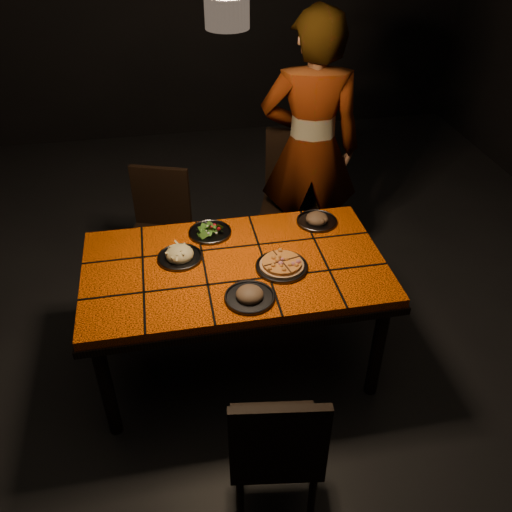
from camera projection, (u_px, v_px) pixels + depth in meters
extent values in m
cube|color=black|center=(237.00, 363.00, 3.34)|extent=(6.00, 7.00, 0.04)
cube|color=#F65407|center=(235.00, 267.00, 2.90)|extent=(1.60, 0.90, 0.05)
cube|color=black|center=(235.00, 274.00, 2.93)|extent=(1.62, 0.92, 0.04)
cylinder|color=black|center=(107.00, 389.00, 2.73)|extent=(0.07, 0.07, 0.66)
cylinder|color=black|center=(377.00, 351.00, 2.95)|extent=(0.07, 0.07, 0.66)
cylinder|color=black|center=(111.00, 296.00, 3.32)|extent=(0.07, 0.07, 0.66)
cylinder|color=black|center=(336.00, 269.00, 3.53)|extent=(0.07, 0.07, 0.66)
cube|color=black|center=(275.00, 440.00, 2.39)|extent=(0.44, 0.44, 0.04)
cube|color=black|center=(279.00, 444.00, 2.11)|extent=(0.39, 0.09, 0.43)
cylinder|color=black|center=(304.00, 438.00, 2.65)|extent=(0.03, 0.03, 0.40)
cylinder|color=black|center=(239.00, 440.00, 2.64)|extent=(0.03, 0.03, 0.40)
cylinder|color=black|center=(312.00, 500.00, 2.40)|extent=(0.03, 0.03, 0.40)
cylinder|color=black|center=(240.00, 503.00, 2.39)|extent=(0.03, 0.03, 0.40)
cube|color=black|center=(157.00, 240.00, 3.64)|extent=(0.51, 0.51, 0.04)
cube|color=black|center=(161.00, 196.00, 3.64)|extent=(0.38, 0.17, 0.43)
cylinder|color=black|center=(130.00, 278.00, 3.66)|extent=(0.03, 0.03, 0.40)
cylinder|color=black|center=(176.00, 283.00, 3.62)|extent=(0.03, 0.03, 0.40)
cylinder|color=black|center=(146.00, 251.00, 3.91)|extent=(0.03, 0.03, 0.40)
cylinder|color=black|center=(189.00, 255.00, 3.87)|extent=(0.03, 0.03, 0.40)
cube|color=black|center=(293.00, 207.00, 3.89)|extent=(0.55, 0.55, 0.04)
cube|color=black|center=(296.00, 161.00, 3.90)|extent=(0.43, 0.17, 0.48)
cylinder|color=black|center=(265.00, 247.00, 3.91)|extent=(0.04, 0.04, 0.45)
cylinder|color=black|center=(314.00, 251.00, 3.88)|extent=(0.04, 0.04, 0.45)
cylinder|color=black|center=(270.00, 221.00, 4.20)|extent=(0.04, 0.04, 0.45)
cylinder|color=black|center=(316.00, 224.00, 4.16)|extent=(0.04, 0.04, 0.45)
imported|color=brown|center=(310.00, 149.00, 3.63)|extent=(0.75, 0.57, 1.84)
cylinder|color=black|center=(227.00, 12.00, 2.14)|extent=(0.18, 0.18, 0.12)
cylinder|color=#36363B|center=(282.00, 267.00, 2.85)|extent=(0.28, 0.28, 0.01)
torus|color=#36363B|center=(282.00, 266.00, 2.84)|extent=(0.28, 0.28, 0.01)
cylinder|color=tan|center=(282.00, 265.00, 2.84)|extent=(0.28, 0.28, 0.01)
cylinder|color=#EF9F3D|center=(282.00, 263.00, 2.83)|extent=(0.25, 0.25, 0.02)
cylinder|color=#36363B|center=(180.00, 258.00, 2.92)|extent=(0.24, 0.24, 0.01)
torus|color=#36363B|center=(180.00, 257.00, 2.91)|extent=(0.24, 0.24, 0.01)
ellipsoid|color=beige|center=(180.00, 254.00, 2.90)|extent=(0.14, 0.14, 0.08)
cylinder|color=#36363B|center=(210.00, 233.00, 3.11)|extent=(0.25, 0.25, 0.01)
torus|color=#36363B|center=(210.00, 232.00, 3.11)|extent=(0.25, 0.25, 0.01)
cylinder|color=#36363B|center=(250.00, 298.00, 2.65)|extent=(0.25, 0.25, 0.01)
torus|color=#36363B|center=(250.00, 297.00, 2.65)|extent=(0.25, 0.25, 0.01)
ellipsoid|color=brown|center=(250.00, 294.00, 2.64)|extent=(0.15, 0.15, 0.08)
cylinder|color=#36363B|center=(317.00, 222.00, 3.21)|extent=(0.24, 0.24, 0.01)
torus|color=#36363B|center=(317.00, 220.00, 3.20)|extent=(0.24, 0.24, 0.01)
ellipsoid|color=brown|center=(317.00, 218.00, 3.19)|extent=(0.14, 0.14, 0.08)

